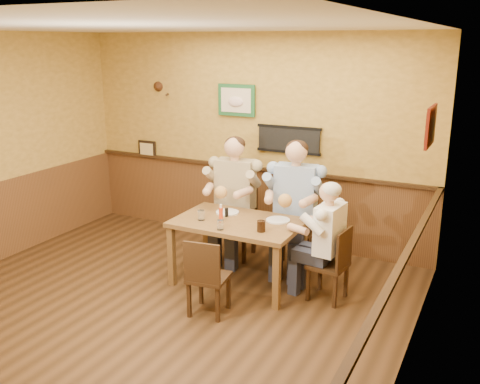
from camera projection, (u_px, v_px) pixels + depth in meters
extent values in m
plane|color=#321F0F|center=(144.00, 314.00, 5.43)|extent=(5.00, 5.00, 0.00)
cube|color=silver|center=(129.00, 26.00, 4.67)|extent=(5.00, 5.00, 0.02)
cube|color=gold|center=(251.00, 139.00, 7.20)|extent=(5.00, 0.02, 2.80)
cube|color=gold|center=(409.00, 219.00, 3.97)|extent=(0.02, 5.00, 2.80)
cube|color=brown|center=(250.00, 204.00, 7.43)|extent=(5.00, 0.02, 1.00)
cube|color=brown|center=(397.00, 327.00, 4.22)|extent=(0.02, 5.00, 1.00)
cube|color=black|center=(289.00, 140.00, 6.91)|extent=(0.88, 0.03, 0.34)
cube|color=#1F5C2F|center=(236.00, 100.00, 7.11)|extent=(0.54, 0.03, 0.42)
cube|color=black|center=(147.00, 149.00, 7.97)|extent=(0.30, 0.03, 0.26)
cube|color=maroon|center=(431.00, 126.00, 4.74)|extent=(0.03, 0.48, 0.36)
cube|color=brown|center=(238.00, 223.00, 5.96)|extent=(1.40, 0.90, 0.05)
cube|color=brown|center=(172.00, 256.00, 6.00)|extent=(0.07, 0.07, 0.70)
cube|color=brown|center=(277.00, 278.00, 5.45)|extent=(0.07, 0.07, 0.70)
cube|color=brown|center=(207.00, 234.00, 6.67)|extent=(0.07, 0.07, 0.70)
cube|color=brown|center=(303.00, 252.00, 6.12)|extent=(0.07, 0.07, 0.70)
cylinder|color=white|center=(201.00, 215.00, 5.95)|extent=(0.10, 0.10, 0.11)
cylinder|color=white|center=(220.00, 225.00, 5.65)|extent=(0.08, 0.08, 0.11)
cylinder|color=black|center=(261.00, 226.00, 5.60)|extent=(0.11, 0.11, 0.12)
cylinder|color=red|center=(221.00, 214.00, 5.88)|extent=(0.05, 0.05, 0.18)
cylinder|color=white|center=(222.00, 216.00, 5.97)|extent=(0.03, 0.03, 0.08)
cylinder|color=black|center=(227.00, 212.00, 6.08)|extent=(0.05, 0.05, 0.10)
cylinder|color=white|center=(227.00, 212.00, 6.22)|extent=(0.34, 0.34, 0.02)
cylinder|color=silver|center=(278.00, 220.00, 5.94)|extent=(0.30, 0.30, 0.02)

